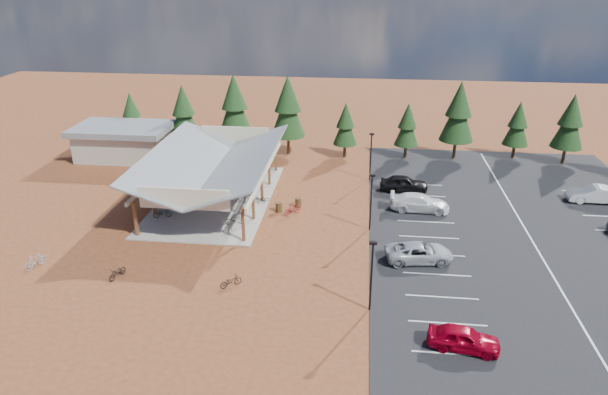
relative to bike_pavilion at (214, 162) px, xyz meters
The scene contains 37 objects.
ground 12.79m from the bike_pavilion, 34.99° to the right, with size 140.00×140.00×0.00m, color brown.
asphalt_lot 29.03m from the bike_pavilion, ahead, with size 27.00×44.00×0.04m, color black.
concrete_pad 3.77m from the bike_pavilion, 90.00° to the left, with size 10.60×18.60×0.10m, color gray.
bike_pavilion is the anchor object (origin of this frame).
outbuilding 17.89m from the bike_pavilion, 141.84° to the left, with size 11.00×7.00×3.90m.
lamp_post_0 22.69m from the bike_pavilion, 48.58° to the right, with size 0.50×0.25×5.14m.
lamp_post_1 15.83m from the bike_pavilion, 18.43° to the right, with size 0.50×0.25×5.14m.
lamp_post_2 16.57m from the bike_pavilion, 25.02° to the left, with size 0.50×0.25×5.14m.
trash_bin_0 7.72m from the bike_pavilion, 18.44° to the right, with size 0.60×0.60×0.90m, color #453118.
trash_bin_1 8.95m from the bike_pavilion, ahead, with size 0.60×0.60×0.90m, color #453118.
pine_0 21.66m from the bike_pavilion, 132.98° to the left, with size 2.89×2.89×6.73m.
pine_1 16.02m from the bike_pavilion, 117.74° to the left, with size 3.52×3.52×8.21m.
pine_2 15.37m from the bike_pavilion, 95.28° to the left, with size 4.04×4.04×9.42m.
pine_3 15.56m from the bike_pavilion, 70.44° to the left, with size 4.09×4.09×9.52m.
pine_4 18.57m from the bike_pavilion, 49.71° to the left, with size 2.82×2.82×6.58m.
pine_5 24.14m from the bike_pavilion, 37.33° to the left, with size 2.84×2.84×6.62m.
pine_6 29.23m from the bike_pavilion, 31.23° to the left, with size 3.95×3.95×9.20m.
pine_7 35.72m from the bike_pavilion, 26.55° to the left, with size 2.95×2.95×6.86m.
pine_8 40.01m from the bike_pavilion, 21.43° to the left, with size 3.51×3.51×8.18m.
bike_0 6.92m from the bike_pavilion, 127.37° to the right, with size 0.56×1.61×0.85m, color black.
bike_1 6.20m from the bike_pavilion, 133.78° to the right, with size 0.52×1.85×1.11m, color gray.
bike_2 3.92m from the bike_pavilion, behind, with size 0.67×1.91×1.01m, color navy.
bike_3 6.58m from the bike_pavilion, 121.89° to the left, with size 0.49×1.73×1.04m, color maroon.
bike_4 7.10m from the bike_pavilion, 60.14° to the right, with size 0.59×1.68×0.88m, color black.
bike_5 4.37m from the bike_pavilion, 17.76° to the right, with size 0.50×1.76×1.06m, color gray.
bike_6 3.61m from the bike_pavilion, 51.05° to the left, with size 0.63×1.81×0.95m, color navy.
bike_7 6.41m from the bike_pavilion, 80.03° to the left, with size 0.45×1.60×0.96m, color maroon.
bike_8 15.77m from the bike_pavilion, 102.81° to the right, with size 0.59×1.70×0.89m, color black.
bike_9 17.88m from the bike_pavilion, 125.64° to the right, with size 0.52×1.84×1.11m, color #9E9FA7.
bike_12 16.44m from the bike_pavilion, 71.40° to the right, with size 0.58×1.67×0.88m, color black.
bike_15 8.99m from the bike_pavilion, 18.65° to the right, with size 0.53×1.86×1.12m, color maroon.
bike_16 5.77m from the bike_pavilion, ahead, with size 0.54×1.56×0.82m, color black.
car_0 29.12m from the bike_pavilion, 44.81° to the right, with size 1.71×4.26×1.45m, color #9A0118.
car_2 21.53m from the bike_pavilion, 28.24° to the right, with size 2.40×5.21×1.45m, color #A7AAAE.
car_3 19.84m from the bike_pavilion, ahead, with size 2.21×5.45×1.58m, color white.
car_4 19.11m from the bike_pavilion, 12.55° to the left, with size 1.92×4.76×1.62m, color black.
car_9 36.75m from the bike_pavilion, ahead, with size 1.70×4.87×1.60m, color white.
Camera 1 is at (4.01, -40.55, 21.24)m, focal length 32.00 mm.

